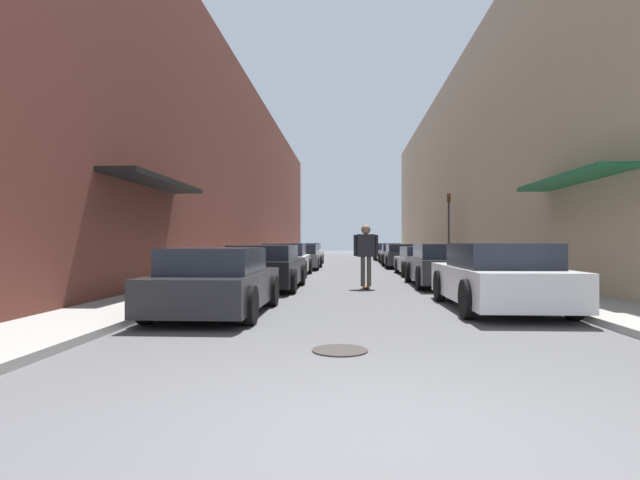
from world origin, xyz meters
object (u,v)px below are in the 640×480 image
object	(u,v)px
parked_car_left_4	(306,254)
parked_car_right_1	(443,265)
parked_car_left_1	(265,267)
traffic_light	(449,222)
parked_car_right_3	(402,256)
parked_car_right_0	(498,277)
manhole_cover	(340,350)
parked_car_left_2	(285,260)
parked_car_right_5	(388,252)
skateboarder	(366,249)
parked_car_right_4	(394,254)
parked_car_right_2	(423,261)
parked_car_left_0	(217,282)
parked_car_left_3	(301,257)

from	to	relation	value
parked_car_left_4	parked_car_right_1	size ratio (longest dim) A/B	0.88
parked_car_left_1	traffic_light	xyz separation A→B (m)	(7.68, 12.13, 1.81)
parked_car_right_1	parked_car_right_3	xyz separation A→B (m)	(-0.04, 11.28, -0.02)
parked_car_right_0	manhole_cover	world-z (taller)	parked_car_right_0
traffic_light	parked_car_left_1	bearing A→B (deg)	-122.34
parked_car_left_1	parked_car_left_2	bearing A→B (deg)	91.06
parked_car_right_1	parked_car_right_5	xyz separation A→B (m)	(0.04, 22.19, -0.01)
skateboarder	traffic_light	world-z (taller)	traffic_light
parked_car_right_4	parked_car_right_5	bearing A→B (deg)	89.68
parked_car_right_1	parked_car_right_3	size ratio (longest dim) A/B	0.97
parked_car_right_2	skateboarder	size ratio (longest dim) A/B	2.44
parked_car_right_1	parked_car_right_4	world-z (taller)	parked_car_right_1
parked_car_left_0	parked_car_left_2	world-z (taller)	parked_car_left_2
parked_car_right_3	manhole_cover	bearing A→B (deg)	-98.24
parked_car_left_1	parked_car_right_3	size ratio (longest dim) A/B	0.89
parked_car_left_0	traffic_light	xyz separation A→B (m)	(7.73, 17.20, 1.83)
parked_car_left_4	parked_car_right_4	bearing A→B (deg)	18.67
parked_car_right_0	parked_car_right_4	bearing A→B (deg)	90.18
parked_car_right_5	parked_car_left_4	bearing A→B (deg)	-126.36
parked_car_right_2	parked_car_right_5	xyz separation A→B (m)	(-0.09, 17.00, 0.05)
parked_car_left_1	parked_car_right_3	xyz separation A→B (m)	(5.31, 12.55, -0.00)
parked_car_left_0	parked_car_left_3	world-z (taller)	parked_car_left_3
parked_car_right_2	parked_car_right_5	world-z (taller)	parked_car_right_5
parked_car_right_3	traffic_light	size ratio (longest dim) A/B	1.24
parked_car_left_0	parked_car_right_5	bearing A→B (deg)	79.19
parked_car_left_1	skateboarder	distance (m)	2.99
parked_car_left_2	parked_car_right_0	world-z (taller)	parked_car_right_0
parked_car_left_3	parked_car_left_4	xyz separation A→B (m)	(-0.13, 5.05, 0.02)
parked_car_right_3	skateboarder	xyz separation A→B (m)	(-2.38, -12.29, 0.53)
parked_car_left_1	parked_car_right_3	world-z (taller)	parked_car_left_1
parked_car_left_4	traffic_light	size ratio (longest dim) A/B	1.06
parked_car_left_4	traffic_light	world-z (taller)	traffic_light
parked_car_right_1	skateboarder	world-z (taller)	skateboarder
parked_car_right_4	traffic_light	world-z (taller)	traffic_light
parked_car_left_0	manhole_cover	xyz separation A→B (m)	(2.37, -3.04, -0.60)
parked_car_left_2	parked_car_right_2	bearing A→B (deg)	9.49
parked_car_right_1	parked_car_left_4	bearing A→B (deg)	110.50
manhole_cover	traffic_light	size ratio (longest dim) A/B	0.18
parked_car_right_4	manhole_cover	distance (m)	26.11
parked_car_right_5	manhole_cover	size ratio (longest dim) A/B	6.05
parked_car_left_2	traffic_light	xyz separation A→B (m)	(7.78, 6.60, 1.80)
parked_car_right_2	parked_car_right_3	bearing A→B (deg)	91.59
parked_car_right_0	parked_car_right_4	xyz separation A→B (m)	(-0.07, 21.92, -0.06)
parked_car_left_3	parked_car_right_0	distance (m)	15.96
parked_car_right_0	parked_car_right_5	distance (m)	27.57
parked_car_left_3	parked_car_left_4	world-z (taller)	parked_car_left_4
parked_car_right_2	skateboarder	distance (m)	6.73
parked_car_right_2	parked_car_left_1	bearing A→B (deg)	-130.33
parked_car_right_0	parked_car_left_3	bearing A→B (deg)	109.90
parked_car_left_2	parked_car_right_4	xyz separation A→B (m)	(5.46, 12.28, -0.05)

